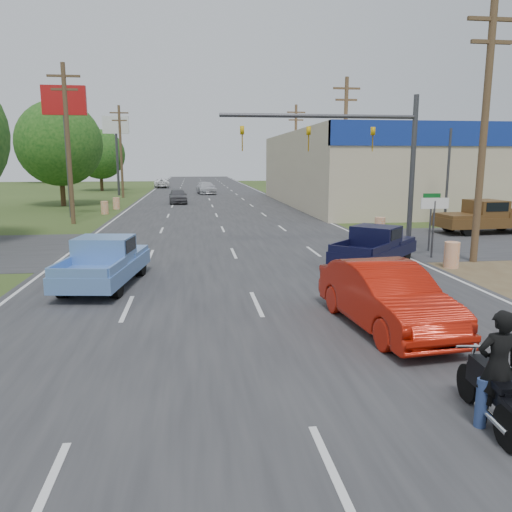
{
  "coord_description": "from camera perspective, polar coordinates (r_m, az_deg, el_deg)",
  "views": [
    {
      "loc": [
        -1.72,
        -5.56,
        4.0
      ],
      "look_at": [
        0.05,
        8.55,
        1.3
      ],
      "focal_mm": 35.0,
      "sensor_mm": 36.0,
      "label": 1
    }
  ],
  "objects": [
    {
      "name": "ground",
      "position": [
        7.07,
        9.04,
        -23.9
      ],
      "size": [
        200.0,
        200.0,
        0.0
      ],
      "primitive_type": "plane",
      "color": "#30441B",
      "rests_on": "ground"
    },
    {
      "name": "main_road",
      "position": [
        45.77,
        -5.02,
        5.71
      ],
      "size": [
        15.0,
        180.0,
        0.02
      ],
      "primitive_type": "cube",
      "color": "#2D2D30",
      "rests_on": "ground"
    },
    {
      "name": "cross_road",
      "position": [
        23.96,
        -2.95,
        1.15
      ],
      "size": [
        120.0,
        10.0,
        0.02
      ],
      "primitive_type": "cube",
      "color": "#2D2D30",
      "rests_on": "ground"
    },
    {
      "name": "utility_pole_1",
      "position": [
        21.73,
        24.63,
        13.28
      ],
      "size": [
        2.0,
        0.28,
        10.0
      ],
      "color": "#4C3823",
      "rests_on": "ground"
    },
    {
      "name": "utility_pole_2",
      "position": [
        38.27,
        10.12,
        12.56
      ],
      "size": [
        2.0,
        0.28,
        10.0
      ],
      "color": "#4C3823",
      "rests_on": "ground"
    },
    {
      "name": "utility_pole_3",
      "position": [
        55.72,
        4.54,
        12.08
      ],
      "size": [
        2.0,
        0.28,
        10.0
      ],
      "color": "#4C3823",
      "rests_on": "ground"
    },
    {
      "name": "utility_pole_5",
      "position": [
        34.48,
        -20.7,
        12.27
      ],
      "size": [
        2.0,
        0.28,
        10.0
      ],
      "color": "#4C3823",
      "rests_on": "ground"
    },
    {
      "name": "utility_pole_6",
      "position": [
        58.1,
        -15.19,
        11.69
      ],
      "size": [
        2.0,
        0.28,
        10.0
      ],
      "color": "#4C3823",
      "rests_on": "ground"
    },
    {
      "name": "tree_1",
      "position": [
        49.02,
        -21.56,
        11.86
      ],
      "size": [
        7.56,
        7.56,
        9.36
      ],
      "color": "#422D19",
      "rests_on": "ground"
    },
    {
      "name": "tree_2",
      "position": [
        72.65,
        -17.4,
        11.03
      ],
      "size": [
        6.72,
        6.72,
        8.32
      ],
      "color": "#422D19",
      "rests_on": "ground"
    },
    {
      "name": "tree_5",
      "position": [
        105.46,
        10.55,
        11.6
      ],
      "size": [
        7.98,
        7.98,
        9.88
      ],
      "color": "#422D19",
      "rests_on": "ground"
    },
    {
      "name": "tree_6",
      "position": [
        104.49,
        -23.35,
        11.27
      ],
      "size": [
        8.82,
        8.82,
        10.92
      ],
      "color": "#422D19",
      "rests_on": "ground"
    },
    {
      "name": "barrel_0",
      "position": [
        20.38,
        21.45,
        0.11
      ],
      "size": [
        0.56,
        0.56,
        1.0
      ],
      "primitive_type": "cylinder",
      "color": "orange",
      "rests_on": "ground"
    },
    {
      "name": "barrel_1",
      "position": [
        28.18,
        13.96,
        3.3
      ],
      "size": [
        0.56,
        0.56,
        1.0
      ],
      "primitive_type": "cylinder",
      "color": "orange",
      "rests_on": "ground"
    },
    {
      "name": "barrel_2",
      "position": [
        40.29,
        -16.91,
        5.31
      ],
      "size": [
        0.56,
        0.56,
        1.0
      ],
      "primitive_type": "cylinder",
      "color": "orange",
      "rests_on": "ground"
    },
    {
      "name": "barrel_3",
      "position": [
        44.18,
        -15.67,
        5.81
      ],
      "size": [
        0.56,
        0.56,
        1.0
      ],
      "primitive_type": "cylinder",
      "color": "orange",
      "rests_on": "ground"
    },
    {
      "name": "pole_sign_left_near",
      "position": [
        38.7,
        -20.98,
        14.76
      ],
      "size": [
        3.0,
        0.35,
        9.2
      ],
      "color": "#3F3F44",
      "rests_on": "ground"
    },
    {
      "name": "pole_sign_left_far",
      "position": [
        62.26,
        -15.7,
        13.28
      ],
      "size": [
        3.0,
        0.35,
        9.2
      ],
      "color": "#3F3F44",
      "rests_on": "ground"
    },
    {
      "name": "lane_sign",
      "position": [
        22.03,
        19.69,
        4.66
      ],
      "size": [
        1.2,
        0.08,
        2.52
      ],
      "color": "#3F3F44",
      "rests_on": "ground"
    },
    {
      "name": "street_name_sign",
      "position": [
        23.67,
        19.32,
        4.35
      ],
      "size": [
        0.8,
        0.08,
        2.61
      ],
      "color": "#3F3F44",
      "rests_on": "ground"
    },
    {
      "name": "signal_mast",
      "position": [
        23.8,
        11.59,
        12.47
      ],
      "size": [
        9.12,
        0.4,
        7.0
      ],
      "color": "#3F3F44",
      "rests_on": "ground"
    },
    {
      "name": "red_convertible",
      "position": [
        12.41,
        14.64,
        -4.58
      ],
      "size": [
        2.19,
        4.96,
        1.59
      ],
      "primitive_type": "imported",
      "rotation": [
        0.0,
        0.0,
        0.11
      ],
      "color": "#A91507",
      "rests_on": "ground"
    },
    {
      "name": "motorcycle",
      "position": [
        8.6,
        25.78,
        -14.62
      ],
      "size": [
        0.65,
        2.1,
        1.06
      ],
      "rotation": [
        0.0,
        0.0,
        -0.09
      ],
      "color": "black",
      "rests_on": "ground"
    },
    {
      "name": "rider",
      "position": [
        8.48,
        25.85,
        -11.96
      ],
      "size": [
        0.68,
        0.48,
        1.77
      ],
      "primitive_type": "imported",
      "rotation": [
        0.0,
        0.0,
        3.06
      ],
      "color": "black",
      "rests_on": "ground"
    },
    {
      "name": "blue_pickup",
      "position": [
        16.97,
        -16.83,
        -0.54
      ],
      "size": [
        2.54,
        5.07,
        1.61
      ],
      "rotation": [
        0.0,
        0.0,
        -0.14
      ],
      "color": "black",
      "rests_on": "ground"
    },
    {
      "name": "navy_pickup",
      "position": [
        20.07,
        13.51,
        1.21
      ],
      "size": [
        4.46,
        4.61,
        1.54
      ],
      "rotation": [
        0.0,
        0.0,
        -0.75
      ],
      "color": "black",
      "rests_on": "ground"
    },
    {
      "name": "brown_pickup",
      "position": [
        30.96,
        24.65,
        4.11
      ],
      "size": [
        5.79,
        2.59,
        1.87
      ],
      "rotation": [
        0.0,
        0.0,
        1.65
      ],
      "color": "black",
      "rests_on": "ground"
    },
    {
      "name": "distant_car_grey",
      "position": [
        48.94,
        -8.9,
        6.78
      ],
      "size": [
        1.91,
        4.28,
        1.43
      ],
      "primitive_type": "imported",
      "rotation": [
        0.0,
        0.0,
        0.05
      ],
      "color": "#555559",
      "rests_on": "ground"
    },
    {
      "name": "distant_car_silver",
      "position": [
        62.92,
        -5.71,
        7.74
      ],
      "size": [
        2.61,
        5.33,
        1.49
      ],
      "primitive_type": "imported",
      "rotation": [
        0.0,
        0.0,
        0.1
      ],
      "color": "silver",
      "rests_on": "ground"
    },
    {
      "name": "distant_car_white",
      "position": [
        78.95,
        -10.75,
        8.17
      ],
      "size": [
        2.67,
        5.12,
        1.38
      ],
      "primitive_type": "imported",
      "rotation": [
        0.0,
        0.0,
        3.22
      ],
      "color": "white",
      "rests_on": "ground"
    }
  ]
}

